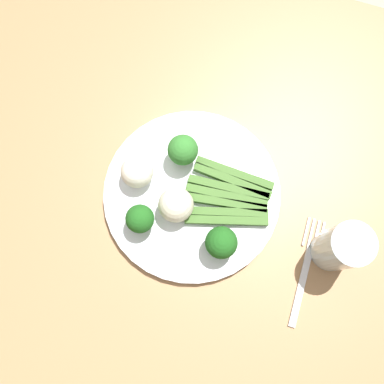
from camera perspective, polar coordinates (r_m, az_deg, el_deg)
The scene contains 11 objects.
ground_plane at distance 1.44m, azimuth -1.82°, elevation -6.89°, with size 6.00×6.00×0.02m, color #B7A88E.
dining_table at distance 0.78m, azimuth -3.33°, elevation -1.34°, with size 1.23×0.85×0.77m.
plate at distance 0.65m, azimuth 0.00°, elevation -0.25°, with size 0.27×0.27×0.01m, color white.
asparagus_bundle at distance 0.64m, azimuth 4.96°, elevation -0.59°, with size 0.14×0.11×0.01m.
broccoli_near_center at distance 0.63m, azimuth -1.24°, elevation 5.66°, with size 0.05×0.05×0.06m.
broccoli_outer_edge at distance 0.61m, azimuth -7.03°, elevation -3.62°, with size 0.04×0.04×0.05m.
broccoli_left at distance 0.60m, azimuth 3.97°, elevation -6.82°, with size 0.05×0.05×0.06m.
cauliflower_back at distance 0.64m, azimuth -7.48°, elevation 2.57°, with size 0.05×0.05×0.05m, color white.
cauliflower_mid at distance 0.62m, azimuth -2.18°, elevation -1.74°, with size 0.05×0.05×0.05m, color beige.
fork at distance 0.67m, azimuth 14.98°, elevation -10.08°, with size 0.03×0.17×0.00m.
water_glass at distance 0.63m, azimuth 19.44°, elevation -7.05°, with size 0.06×0.06×0.10m, color silver.
Camera 1 is at (0.09, -0.14, 1.42)m, focal length 39.57 mm.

